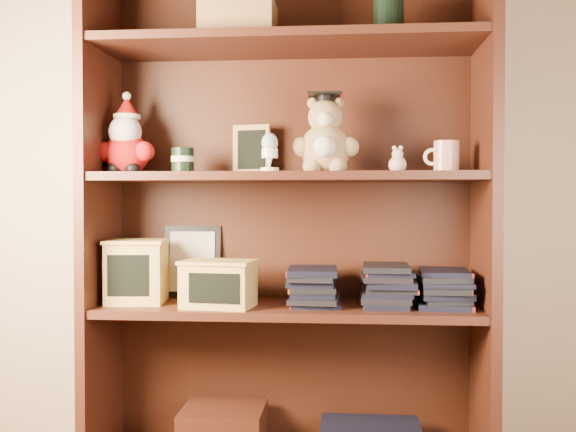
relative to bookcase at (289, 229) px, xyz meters
name	(u,v)px	position (x,y,z in m)	size (l,w,h in m)	color
bookcase	(289,229)	(0.00, 0.00, 0.00)	(1.20, 0.35, 1.60)	#3F1C12
shelf_lower	(288,309)	(0.00, -0.05, -0.24)	(1.14, 0.33, 0.02)	#3F1C12
shelf_upper	(288,177)	(0.00, -0.05, 0.16)	(1.14, 0.33, 0.02)	#3F1C12
santa_plush	(126,143)	(-0.50, -0.06, 0.27)	(0.18, 0.13, 0.26)	#A50F0F
teachers_tin	(183,160)	(-0.32, -0.05, 0.21)	(0.07, 0.07, 0.08)	black
chalkboard_plaque	(252,151)	(-0.12, 0.06, 0.25)	(0.12, 0.08, 0.16)	#9E7547
egg_cup	(270,151)	(-0.04, -0.13, 0.23)	(0.05, 0.05, 0.11)	white
grad_teddy_bear	(325,142)	(0.12, -0.06, 0.26)	(0.20, 0.17, 0.25)	tan
pink_figurine	(398,162)	(0.33, -0.05, 0.20)	(0.05, 0.05, 0.08)	beige
teacher_mug	(446,157)	(0.47, -0.05, 0.22)	(0.11, 0.07, 0.09)	silver
certificate_frame	(192,261)	(-0.33, 0.09, -0.11)	(0.19, 0.05, 0.23)	black
treats_box	(137,271)	(-0.47, -0.05, -0.13)	(0.20, 0.20, 0.20)	tan
pencils_box	(219,283)	(-0.20, -0.12, -0.16)	(0.23, 0.18, 0.14)	tan
book_stack_left	(313,287)	(0.08, -0.05, -0.17)	(0.14, 0.20, 0.11)	black
book_stack_mid	(388,285)	(0.30, -0.05, -0.16)	(0.14, 0.20, 0.13)	black
book_stack_right	(445,288)	(0.47, -0.05, -0.17)	(0.14, 0.20, 0.11)	black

